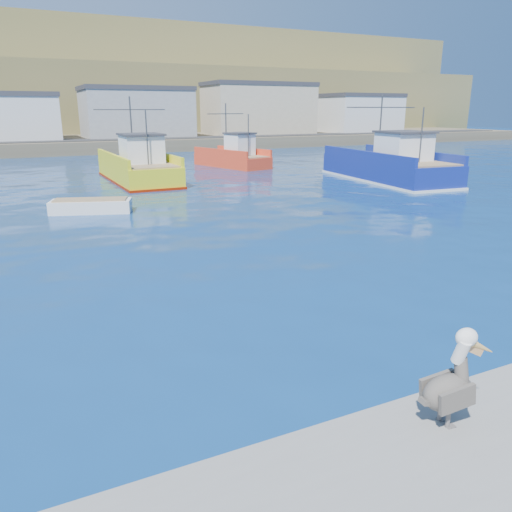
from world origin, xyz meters
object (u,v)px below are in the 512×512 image
at_px(boat_orange, 234,156).
at_px(pelican, 452,384).
at_px(trawler_blue, 389,166).
at_px(skiff_far, 377,157).
at_px(skiff_mid, 91,207).
at_px(trawler_yellow_b, 138,168).

bearing_deg(boat_orange, pelican, -108.72).
distance_m(trawler_blue, skiff_far, 17.41).
distance_m(skiff_mid, pelican, 23.77).
distance_m(trawler_yellow_b, skiff_far, 29.10).
height_order(trawler_blue, skiff_mid, trawler_blue).
distance_m(trawler_yellow_b, pelican, 35.12).
relative_size(trawler_yellow_b, trawler_blue, 0.88).
bearing_deg(skiff_mid, boat_orange, 47.22).
distance_m(boat_orange, pelican, 43.58).
relative_size(trawler_blue, boat_orange, 1.50).
bearing_deg(pelican, trawler_yellow_b, 85.10).
xyz_separation_m(trawler_blue, skiff_far, (10.23, 14.06, -0.87)).
height_order(boat_orange, skiff_far, boat_orange).
bearing_deg(trawler_blue, skiff_far, 53.97).
bearing_deg(boat_orange, skiff_far, -1.87).
distance_m(skiff_far, pelican, 51.49).
bearing_deg(skiff_mid, pelican, -84.34).
bearing_deg(boat_orange, trawler_blue, -63.47).
bearing_deg(skiff_far, pelican, -127.75).
bearing_deg(trawler_yellow_b, trawler_blue, -24.54).
bearing_deg(trawler_blue, boat_orange, 116.53).
bearing_deg(skiff_far, trawler_blue, -126.03).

